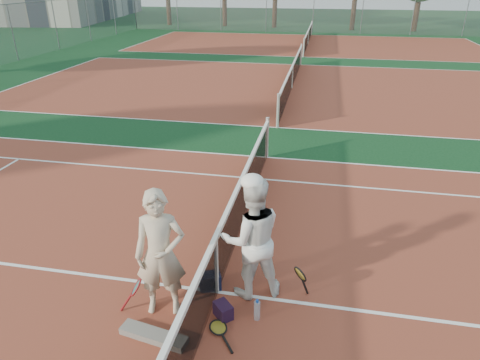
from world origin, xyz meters
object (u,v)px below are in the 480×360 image
at_px(racket_spare, 218,328).
at_px(sports_bag_navy, 210,281).
at_px(net_main, 216,265).
at_px(player_a, 160,254).
at_px(water_bottle, 257,311).
at_px(racket_red, 137,295).
at_px(player_b, 252,238).
at_px(racket_black_held, 300,283).
at_px(sports_bag_purple, 223,311).

bearing_deg(racket_spare, sports_bag_navy, -14.72).
bearing_deg(net_main, racket_spare, -75.15).
height_order(net_main, player_a, player_a).
bearing_deg(water_bottle, racket_red, -175.21).
bearing_deg(player_a, player_b, 14.92).
distance_m(player_a, sports_bag_navy, 1.13).
distance_m(racket_black_held, sports_bag_navy, 1.37).
bearing_deg(water_bottle, racket_black_held, 45.09).
xyz_separation_m(net_main, sports_bag_navy, (-0.13, 0.08, -0.38)).
bearing_deg(sports_bag_purple, net_main, 113.05).
bearing_deg(player_a, racket_spare, -29.98).
xyz_separation_m(racket_black_held, racket_spare, (-1.03, -0.85, -0.26)).
relative_size(racket_spare, water_bottle, 2.00).
bearing_deg(net_main, sports_bag_navy, 148.66).
bearing_deg(player_b, net_main, -7.15).
height_order(player_b, sports_bag_navy, player_b).
relative_size(net_main, racket_red, 21.03).
height_order(player_b, racket_red, player_b).
bearing_deg(water_bottle, net_main, 147.08).
bearing_deg(racket_black_held, net_main, -39.84).
xyz_separation_m(sports_bag_purple, water_bottle, (0.47, 0.05, 0.04)).
bearing_deg(sports_bag_navy, racket_spare, -68.30).
height_order(sports_bag_purple, water_bottle, water_bottle).
height_order(racket_spare, sports_bag_purple, sports_bag_purple).
xyz_separation_m(player_b, water_bottle, (0.18, -0.58, -0.80)).
distance_m(net_main, player_a, 0.92).
distance_m(racket_red, racket_black_held, 2.35).
height_order(player_b, water_bottle, player_b).
distance_m(player_b, racket_black_held, 0.99).
distance_m(racket_black_held, racket_spare, 1.36).
xyz_separation_m(racket_red, water_bottle, (1.70, 0.14, -0.11)).
distance_m(net_main, player_b, 0.68).
distance_m(sports_bag_purple, water_bottle, 0.48).
xyz_separation_m(player_a, racket_black_held, (1.88, 0.59, -0.67)).
bearing_deg(sports_bag_purple, racket_black_held, 30.41).
relative_size(player_b, water_bottle, 6.32).
height_order(racket_black_held, sports_bag_navy, racket_black_held).
relative_size(racket_red, racket_spare, 0.87).
xyz_separation_m(sports_bag_navy, water_bottle, (0.81, -0.52, 0.02)).
xyz_separation_m(player_b, racket_red, (-1.52, -0.72, -0.69)).
bearing_deg(player_a, racket_black_held, 4.10).
relative_size(sports_bag_navy, sports_bag_purple, 1.18).
bearing_deg(racket_black_held, racket_spare, -5.48).
distance_m(player_b, sports_bag_navy, 1.03).
bearing_deg(player_a, sports_bag_navy, 33.84).
relative_size(racket_black_held, sports_bag_navy, 1.75).
relative_size(sports_bag_navy, water_bottle, 1.08).
relative_size(player_a, racket_black_held, 3.35).
height_order(net_main, sports_bag_purple, net_main).
distance_m(racket_red, sports_bag_navy, 1.12).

